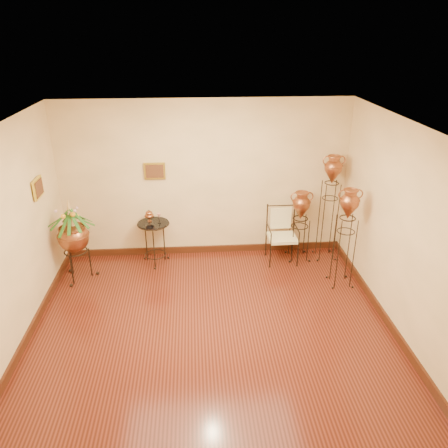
{
  "coord_description": "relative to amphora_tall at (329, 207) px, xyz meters",
  "views": [
    {
      "loc": [
        -0.19,
        -4.73,
        3.86
      ],
      "look_at": [
        0.25,
        1.3,
        1.1
      ],
      "focal_mm": 35.0,
      "sensor_mm": 36.0,
      "label": 1
    }
  ],
  "objects": [
    {
      "name": "room_shell",
      "position": [
        -2.16,
        -2.14,
        0.75
      ],
      "size": [
        5.02,
        5.02,
        2.81
      ],
      "color": "#FDD9A3",
      "rests_on": "ground"
    },
    {
      "name": "amphora_tall",
      "position": [
        0.0,
        0.0,
        0.0
      ],
      "size": [
        0.41,
        0.41,
        1.92
      ],
      "rotation": [
        0.0,
        0.0,
        0.08
      ],
      "color": "black",
      "rests_on": "ground"
    },
    {
      "name": "planter_urn",
      "position": [
        -4.3,
        -0.43,
        -0.17
      ],
      "size": [
        0.97,
        0.97,
        1.45
      ],
      "rotation": [
        0.0,
        0.0,
        0.29
      ],
      "color": "black",
      "rests_on": "ground"
    },
    {
      "name": "armchair",
      "position": [
        -0.82,
        -0.1,
        -0.48
      ],
      "size": [
        0.56,
        0.53,
        1.0
      ],
      "rotation": [
        0.0,
        0.0,
        0.01
      ],
      "color": "black",
      "rests_on": "ground"
    },
    {
      "name": "amphora_mid",
      "position": [
        0.0,
        -0.91,
        -0.14
      ],
      "size": [
        0.41,
        0.41,
        1.66
      ],
      "rotation": [
        0.0,
        0.0,
        -0.1
      ],
      "color": "black",
      "rests_on": "ground"
    },
    {
      "name": "amphora_short",
      "position": [
        -0.5,
        0.0,
        -0.34
      ],
      "size": [
        0.51,
        0.51,
        1.29
      ],
      "rotation": [
        0.0,
        0.0,
        0.41
      ],
      "color": "black",
      "rests_on": "ground"
    },
    {
      "name": "ground",
      "position": [
        -2.15,
        -2.15,
        -0.98
      ],
      "size": [
        5.0,
        5.0,
        0.0
      ],
      "primitive_type": "plane",
      "color": "#5F2116",
      "rests_on": "ground"
    },
    {
      "name": "side_table",
      "position": [
        -3.06,
        0.0,
        -0.57
      ],
      "size": [
        0.66,
        0.66,
        0.98
      ],
      "rotation": [
        0.0,
        0.0,
        -0.28
      ],
      "color": "black",
      "rests_on": "ground"
    }
  ]
}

